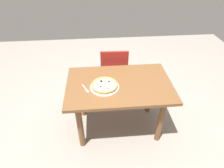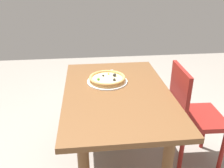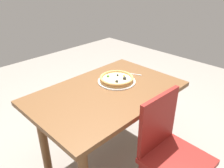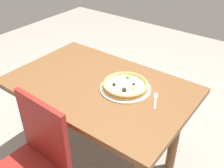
% 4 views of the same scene
% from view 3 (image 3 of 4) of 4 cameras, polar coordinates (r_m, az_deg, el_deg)
% --- Properties ---
extents(ground_plane, '(6.00, 6.00, 0.00)m').
position_cam_3_polar(ground_plane, '(2.26, -1.08, -18.39)').
color(ground_plane, gray).
extents(dining_table, '(1.23, 0.80, 0.74)m').
position_cam_3_polar(dining_table, '(1.87, -1.25, -5.00)').
color(dining_table, brown).
rests_on(dining_table, ground).
extents(chair_near, '(0.42, 0.42, 0.90)m').
position_cam_3_polar(chair_near, '(1.65, 14.51, -16.33)').
color(chair_near, maroon).
rests_on(chair_near, ground).
extents(plate, '(0.33, 0.33, 0.01)m').
position_cam_3_polar(plate, '(1.95, 1.19, 0.72)').
color(plate, white).
rests_on(plate, dining_table).
extents(pizza, '(0.30, 0.30, 0.05)m').
position_cam_3_polar(pizza, '(1.94, 1.21, 1.38)').
color(pizza, tan).
rests_on(pizza, plate).
extents(fork, '(0.09, 0.16, 0.00)m').
position_cam_3_polar(fork, '(2.10, 4.93, 2.61)').
color(fork, silver).
rests_on(fork, dining_table).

